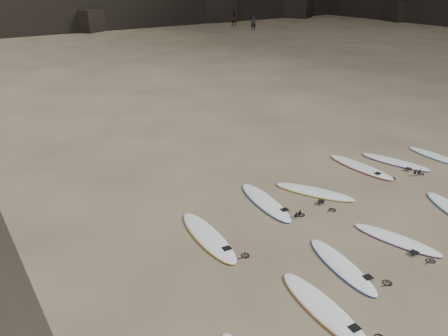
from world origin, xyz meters
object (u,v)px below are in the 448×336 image
object	(u,v)px
surfboard_3	(397,239)
surfboard_5	(208,236)
surfboard_9	(395,162)
surfboard_8	(361,167)
person_b	(234,18)
surfboard_2	(342,265)
surfboard_7	(314,192)
surfboard_6	(265,202)
surfboard_10	(436,156)
surfboard_1	(324,309)
person_a	(254,23)

from	to	relation	value
surfboard_3	surfboard_5	bearing A→B (deg)	129.27
surfboard_9	surfboard_5	bearing A→B (deg)	165.99
surfboard_5	surfboard_8	distance (m)	6.61
person_b	surfboard_2	bearing A→B (deg)	-77.08
surfboard_2	surfboard_7	world-z (taller)	surfboard_7
surfboard_3	surfboard_5	size ratio (longest dim) A/B	0.84
surfboard_7	surfboard_8	bearing A→B (deg)	-19.21
surfboard_6	surfboard_10	distance (m)	7.28
surfboard_9	surfboard_10	xyz separation A→B (m)	(1.65, -0.52, -0.00)
surfboard_6	surfboard_2	bearing A→B (deg)	-89.33
surfboard_9	surfboard_10	bearing A→B (deg)	-33.62
surfboard_9	surfboard_3	bearing A→B (deg)	-159.69
surfboard_3	surfboard_8	size ratio (longest dim) A/B	0.86
surfboard_1	surfboard_2	size ratio (longest dim) A/B	1.10
surfboard_1	person_b	xyz separation A→B (m)	(26.64, 40.45, 0.87)
surfboard_2	surfboard_6	bearing A→B (deg)	92.95
surfboard_3	surfboard_8	xyz separation A→B (m)	(2.77, 3.43, 0.01)
surfboard_8	surfboard_9	xyz separation A→B (m)	(1.34, -0.39, -0.00)
surfboard_5	person_a	xyz separation A→B (m)	(26.37, 32.20, 0.79)
person_a	person_b	xyz separation A→B (m)	(0.79, 4.79, 0.07)
surfboard_6	person_a	xyz separation A→B (m)	(24.04, 31.61, 0.79)
surfboard_2	surfboard_9	xyz separation A→B (m)	(6.04, 2.99, 0.00)
surfboard_5	surfboard_6	bearing A→B (deg)	19.40
surfboard_3	person_a	world-z (taller)	person_a
surfboard_7	surfboard_8	size ratio (longest dim) A/B	0.95
surfboard_9	surfboard_10	distance (m)	1.73
surfboard_2	surfboard_10	bearing A→B (deg)	28.70
surfboard_1	surfboard_8	distance (m)	7.34
surfboard_2	surfboard_3	size ratio (longest dim) A/B	1.04
surfboard_6	surfboard_9	xyz separation A→B (m)	(5.58, -0.31, -0.00)
surfboard_8	surfboard_3	bearing A→B (deg)	-130.63
surfboard_6	surfboard_10	world-z (taller)	surfboard_6
surfboard_1	surfboard_9	world-z (taller)	surfboard_1
surfboard_9	person_b	distance (m)	41.45
person_b	surfboard_7	bearing A→B (deg)	-76.86
surfboard_5	surfboard_6	world-z (taller)	surfboard_5
person_a	surfboard_5	bearing A→B (deg)	-84.33
surfboard_1	surfboard_10	bearing A→B (deg)	24.72
surfboard_1	surfboard_3	bearing A→B (deg)	17.36
surfboard_2	surfboard_7	distance (m)	3.61
surfboard_5	person_b	bearing A→B (deg)	58.76
surfboard_2	person_a	bearing A→B (deg)	65.86
surfboard_3	surfboard_8	bearing A→B (deg)	36.13
surfboard_8	surfboard_10	size ratio (longest dim) A/B	1.16
surfboard_8	surfboard_7	bearing A→B (deg)	-172.37
surfboard_2	person_b	size ratio (longest dim) A/B	1.26
surfboard_3	person_b	distance (m)	46.10
surfboard_10	surfboard_1	bearing A→B (deg)	-159.44
surfboard_6	surfboard_8	distance (m)	4.24
surfboard_2	person_b	bearing A→B (deg)	68.42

